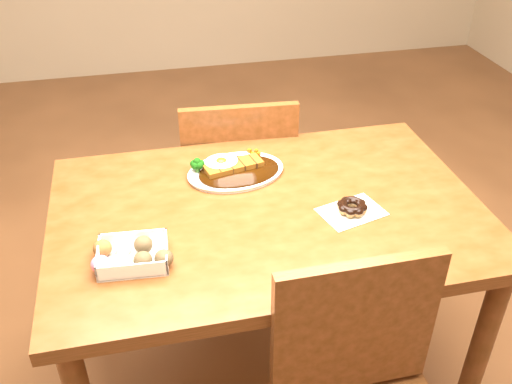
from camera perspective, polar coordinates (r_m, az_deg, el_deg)
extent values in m
plane|color=brown|center=(2.12, 0.93, -18.28)|extent=(6.00, 6.00, 0.00)
cube|color=#4F2C0F|center=(1.61, 1.16, -2.10)|extent=(1.20, 0.80, 0.04)
cylinder|color=#4F2C0F|center=(1.82, 21.15, -15.56)|extent=(0.06, 0.06, 0.71)
cylinder|color=#4F2C0F|center=(2.09, -15.92, -6.92)|extent=(0.06, 0.06, 0.71)
cylinder|color=#4F2C0F|center=(2.25, 12.49, -3.06)|extent=(0.06, 0.06, 0.71)
cube|color=#4F2C0F|center=(2.27, -2.13, 0.49)|extent=(0.45, 0.45, 0.04)
cylinder|color=#4F2C0F|center=(2.55, 1.32, -1.34)|extent=(0.04, 0.04, 0.41)
cylinder|color=#4F2C0F|center=(2.52, -6.31, -2.00)|extent=(0.04, 0.04, 0.41)
cylinder|color=#4F2C0F|center=(2.29, 2.76, -6.20)|extent=(0.04, 0.04, 0.41)
cylinder|color=#4F2C0F|center=(2.26, -5.81, -7.00)|extent=(0.04, 0.04, 0.41)
cube|color=#4F2C0F|center=(1.98, -1.62, 3.31)|extent=(0.40, 0.06, 0.40)
cube|color=#4F2C0F|center=(1.39, 9.86, -13.27)|extent=(0.40, 0.03, 0.40)
ellipsoid|color=white|center=(1.74, -2.03, 2.00)|extent=(0.32, 0.25, 0.01)
ellipsoid|color=black|center=(1.73, -1.70, 2.05)|extent=(0.27, 0.21, 0.01)
cube|color=#6B380C|center=(1.73, -2.27, 2.58)|extent=(0.19, 0.10, 0.02)
ellipsoid|color=white|center=(1.74, -3.48, 3.08)|extent=(0.11, 0.10, 0.01)
ellipsoid|color=#FFB214|center=(1.74, -3.48, 3.11)|extent=(0.03, 0.03, 0.02)
cube|color=white|center=(1.43, -12.20, -6.13)|extent=(0.18, 0.14, 0.04)
ellipsoid|color=pink|center=(1.42, -15.29, -6.98)|extent=(0.05, 0.05, 0.04)
ellipsoid|color=beige|center=(1.41, -13.27, -6.84)|extent=(0.05, 0.05, 0.04)
ellipsoid|color=black|center=(1.40, -11.24, -6.70)|extent=(0.05, 0.05, 0.04)
ellipsoid|color=black|center=(1.40, -9.20, -6.55)|extent=(0.05, 0.05, 0.04)
ellipsoid|color=brown|center=(1.46, -15.11, -5.46)|extent=(0.05, 0.05, 0.04)
ellipsoid|color=beige|center=(1.45, -13.16, -5.32)|extent=(0.05, 0.05, 0.04)
ellipsoid|color=black|center=(1.45, -11.20, -5.18)|extent=(0.05, 0.05, 0.04)
cube|color=silver|center=(1.60, 9.53, -1.97)|extent=(0.20, 0.16, 0.00)
torus|color=olive|center=(1.59, 9.58, -1.53)|extent=(0.10, 0.10, 0.03)
torus|color=black|center=(1.59, 9.61, -1.31)|extent=(0.09, 0.09, 0.02)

